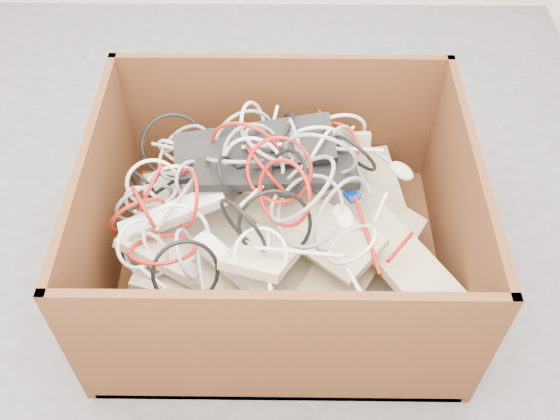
{
  "coord_description": "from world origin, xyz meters",
  "views": [
    {
      "loc": [
        0.14,
        -1.46,
        1.81
      ],
      "look_at": [
        0.13,
        -0.17,
        0.3
      ],
      "focal_mm": 40.56,
      "sensor_mm": 36.0,
      "label": 1
    }
  ],
  "objects_px": {
    "power_strip_right": "(233,267)",
    "vga_plug": "(352,195)",
    "power_strip_left": "(173,214)",
    "cardboard_box": "(275,245)"
  },
  "relations": [
    {
      "from": "power_strip_right",
      "to": "vga_plug",
      "type": "relative_size",
      "value": 6.1
    },
    {
      "from": "power_strip_left",
      "to": "vga_plug",
      "type": "xyz_separation_m",
      "value": [
        0.55,
        0.07,
        0.01
      ]
    },
    {
      "from": "power_strip_right",
      "to": "vga_plug",
      "type": "height_order",
      "value": "vga_plug"
    },
    {
      "from": "power_strip_right",
      "to": "power_strip_left",
      "type": "bearing_deg",
      "value": 178.46
    },
    {
      "from": "power_strip_left",
      "to": "power_strip_right",
      "type": "height_order",
      "value": "power_strip_left"
    },
    {
      "from": "power_strip_left",
      "to": "vga_plug",
      "type": "bearing_deg",
      "value": -9.15
    },
    {
      "from": "cardboard_box",
      "to": "power_strip_right",
      "type": "relative_size",
      "value": 4.17
    },
    {
      "from": "power_strip_left",
      "to": "vga_plug",
      "type": "relative_size",
      "value": 7.42
    },
    {
      "from": "power_strip_right",
      "to": "vga_plug",
      "type": "distance_m",
      "value": 0.43
    },
    {
      "from": "cardboard_box",
      "to": "vga_plug",
      "type": "bearing_deg",
      "value": 7.19
    }
  ]
}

